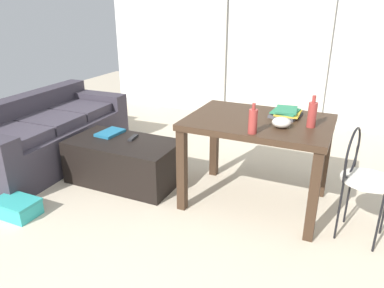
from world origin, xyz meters
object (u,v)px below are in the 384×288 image
at_px(bottle_near, 253,121).
at_px(bottle_far, 312,114).
at_px(wire_chair, 360,170).
at_px(bowl, 281,122).
at_px(coffee_table, 124,161).
at_px(book_stack, 286,113).
at_px(shoebox, 17,207).
at_px(tv_remote_primary, 133,138).
at_px(craft_table, 258,132).
at_px(magazine, 110,133).
at_px(couch, 46,135).

bearing_deg(bottle_near, bottle_far, 41.31).
distance_m(wire_chair, bowl, 0.64).
distance_m(coffee_table, book_stack, 1.56).
xyz_separation_m(coffee_table, bottle_far, (1.64, 0.12, 0.64)).
relative_size(bottle_far, shoebox, 0.68).
relative_size(coffee_table, book_stack, 3.70).
bearing_deg(bottle_far, tv_remote_primary, -179.18).
bearing_deg(coffee_table, bottle_far, 4.09).
bearing_deg(shoebox, coffee_table, 62.59).
xyz_separation_m(craft_table, bowl, (0.20, -0.13, 0.15)).
bearing_deg(bowl, bottle_near, -126.77).
bearing_deg(bottle_near, tv_remote_primary, 166.50).
distance_m(wire_chair, magazine, 2.24).
bearing_deg(magazine, bowl, 0.43).
bearing_deg(coffee_table, wire_chair, -0.32).
relative_size(coffee_table, bowl, 7.31).
height_order(craft_table, book_stack, book_stack).
height_order(wire_chair, magazine, wire_chair).
xyz_separation_m(couch, wire_chair, (3.05, -0.08, 0.23)).
xyz_separation_m(bottle_far, book_stack, (-0.22, 0.19, -0.07)).
height_order(bottle_far, tv_remote_primary, bottle_far).
distance_m(wire_chair, tv_remote_primary, 1.97).
bearing_deg(tv_remote_primary, magazine, 166.96).
bearing_deg(magazine, bottle_far, 3.92).
distance_m(couch, book_stack, 2.50).
bearing_deg(bottle_far, bowl, -153.02).
relative_size(bottle_near, magazine, 0.81).
xyz_separation_m(bottle_near, bowl, (0.16, 0.21, -0.05)).
xyz_separation_m(craft_table, bottle_near, (0.04, -0.34, 0.20)).
bearing_deg(coffee_table, bottle_near, -8.88).
relative_size(book_stack, tv_remote_primary, 1.78).
height_order(bottle_near, bottle_far, bottle_far).
bearing_deg(shoebox, craft_table, 31.03).
bearing_deg(magazine, shoebox, -99.47).
bearing_deg(bottle_far, couch, -178.89).
distance_m(bottle_far, tv_remote_primary, 1.64).
distance_m(bottle_near, shoebox, 2.01).
xyz_separation_m(wire_chair, tv_remote_primary, (-1.96, 0.11, -0.10)).
distance_m(bowl, book_stack, 0.29).
xyz_separation_m(craft_table, shoebox, (-1.69, -1.01, -0.57)).
xyz_separation_m(coffee_table, craft_table, (1.23, 0.14, 0.43)).
relative_size(book_stack, shoebox, 0.78).
xyz_separation_m(craft_table, book_stack, (0.18, 0.17, 0.14)).
distance_m(coffee_table, bowl, 1.55).
distance_m(wire_chair, shoebox, 2.65).
distance_m(bottle_near, magazine, 1.58).
relative_size(magazine, shoebox, 0.77).
bearing_deg(craft_table, magazine, -178.82).
relative_size(wire_chair, bowl, 5.87).
relative_size(bottle_near, bottle_far, 0.92).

